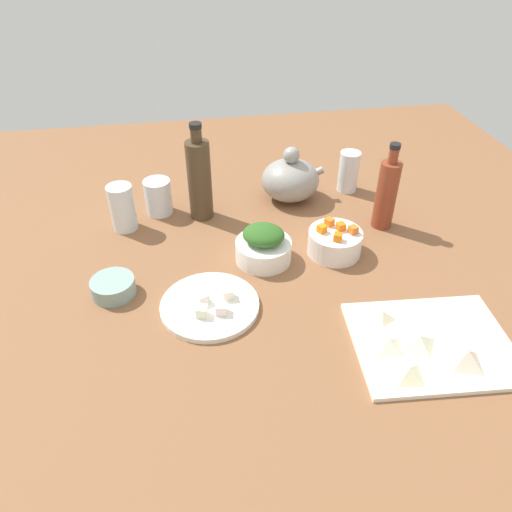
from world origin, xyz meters
TOP-DOWN VIEW (x-y plane):
  - tabletop at (0.00, 0.00)cm, footprint 190.00×190.00cm
  - cutting_board at (29.34, -26.86)cm, footprint 31.39×25.88cm
  - plate_tofu at (-11.34, -9.44)cm, footprint 20.53×20.53cm
  - bowl_greens at (2.58, 4.91)cm, footprint 13.00×13.00cm
  - bowl_carrots at (19.66, 4.80)cm, footprint 12.64×12.64cm
  - bowl_small_side at (-31.12, -1.53)cm, footprint 9.33×9.33cm
  - teapot at (15.03, 31.69)cm, footprint 17.40×15.24cm
  - bottle_0 at (-9.97, 26.63)cm, footprint 6.08×6.08cm
  - bottle_1 at (35.26, 14.22)cm, footprint 5.16×5.16cm
  - drinking_glass_0 at (-20.99, 30.22)cm, footprint 7.08×7.08cm
  - drinking_glass_1 at (32.34, 33.62)cm, footprint 5.70×5.70cm
  - drinking_glass_2 at (-29.76, 24.07)cm, footprint 6.32×6.32cm
  - carrot_cube_0 at (19.05, 1.53)cm, footprint 2.43×2.43cm
  - carrot_cube_1 at (16.41, 5.45)cm, footprint 2.43×2.43cm
  - carrot_cube_2 at (21.02, 5.58)cm, footprint 2.03×2.03cm
  - carrot_cube_3 at (23.43, 3.80)cm, footprint 2.25×2.25cm
  - carrot_cube_4 at (18.93, 7.87)cm, footprint 2.48×2.48cm
  - chopped_greens_mound at (2.58, 4.91)cm, footprint 12.19×11.57cm
  - tofu_cube_0 at (-9.26, -12.60)cm, footprint 2.51×2.51cm
  - tofu_cube_1 at (-12.64, -8.89)cm, footprint 2.84×2.84cm
  - tofu_cube_2 at (-7.42, -8.29)cm, footprint 2.28×2.28cm
  - tofu_cube_3 at (-13.15, -12.71)cm, footprint 2.69×2.69cm
  - dumpling_0 at (21.34, -33.83)cm, footprint 6.96×6.94cm
  - dumpling_1 at (22.14, -19.40)cm, footprint 4.95×4.61cm
  - dumpling_2 at (20.50, -26.85)cm, footprint 6.94×6.93cm
  - dumpling_3 at (26.09, -27.32)cm, footprint 7.00×6.82cm
  - dumpling_4 at (32.70, -32.67)cm, footprint 7.57×7.78cm

SIDE VIEW (x-z plane):
  - tabletop at x=0.00cm, z-range 0.00..3.00cm
  - cutting_board at x=29.34cm, z-range 3.00..4.00cm
  - plate_tofu at x=-11.34cm, z-range 3.00..4.20cm
  - bowl_small_side at x=-31.12cm, z-range 3.00..6.69cm
  - dumpling_1 at x=22.14cm, z-range 4.00..6.02cm
  - dumpling_2 at x=20.50cm, z-range 4.00..6.13cm
  - dumpling_0 at x=21.34cm, z-range 4.00..6.32cm
  - dumpling_3 at x=26.09cm, z-range 4.00..6.53cm
  - tofu_cube_0 at x=-9.26cm, z-range 4.20..6.40cm
  - tofu_cube_1 at x=-12.64cm, z-range 4.20..6.40cm
  - tofu_cube_2 at x=-7.42cm, z-range 4.20..6.40cm
  - tofu_cube_3 at x=-13.15cm, z-range 4.20..6.40cm
  - bowl_greens at x=2.58cm, z-range 3.00..8.06cm
  - dumpling_4 at x=32.70cm, z-range 4.00..7.16cm
  - bowl_carrots at x=19.66cm, z-range 3.00..8.87cm
  - drinking_glass_0 at x=-20.99cm, z-range 3.00..12.43cm
  - drinking_glass_1 at x=32.34cm, z-range 3.00..14.58cm
  - teapot at x=15.03cm, z-range 1.24..16.54cm
  - drinking_glass_2 at x=-29.76cm, z-range 3.00..14.98cm
  - carrot_cube_0 at x=19.05cm, z-range 8.87..10.67cm
  - carrot_cube_1 at x=16.41cm, z-range 8.87..10.67cm
  - carrot_cube_2 at x=21.02cm, z-range 8.87..10.67cm
  - carrot_cube_3 at x=23.43cm, z-range 8.87..10.67cm
  - carrot_cube_4 at x=18.93cm, z-range 8.87..10.67cm
  - chopped_greens_mound at x=2.58cm, z-range 8.06..12.11cm
  - bottle_1 at x=35.26cm, z-range 1.18..23.69cm
  - bottle_0 at x=-9.97cm, z-range 1.21..26.82cm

